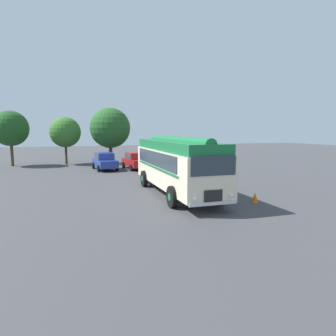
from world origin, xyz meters
The scene contains 9 objects.
ground_plane centered at (0.00, 0.00, 0.00)m, with size 120.00×120.00×0.00m, color #3D3D3F.
vintage_bus centered at (-0.41, -0.05, 1.89)m, with size 3.04×10.18×3.49m.
car_near_left centered at (-3.08, 12.79, 0.85)m, with size 2.25×4.34×1.66m.
car_mid_left centered at (-0.10, 12.32, 0.85)m, with size 2.26×4.34×1.66m.
car_mid_right centered at (2.32, 12.65, 0.85)m, with size 2.20×4.32×1.66m.
tree_far_left centered at (-12.22, 19.18, 3.98)m, with size 3.79×3.79×5.95m.
tree_left_of_centre centered at (-6.67, 19.14, 3.64)m, with size 3.43×3.43×5.37m.
tree_centre centered at (-1.57, 18.32, 4.11)m, with size 4.63×4.63×6.44m.
traffic_cone centered at (2.78, -3.57, 0.28)m, with size 0.36×0.36×0.55m, color orange.
Camera 1 is at (-6.73, -16.85, 3.84)m, focal length 32.00 mm.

